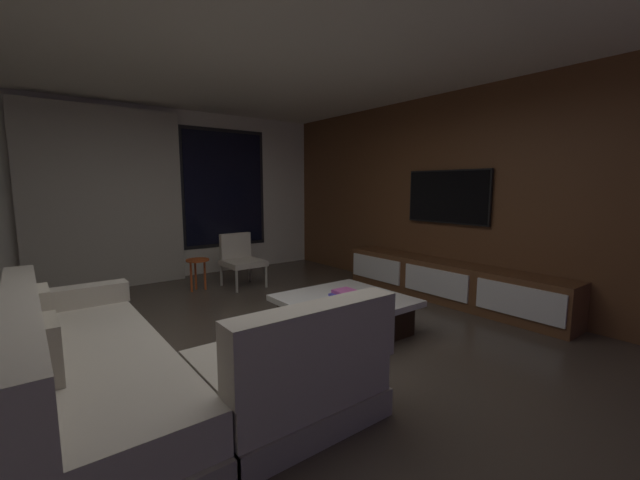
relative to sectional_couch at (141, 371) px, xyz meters
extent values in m
plane|color=#473D33|center=(1.00, 0.22, -0.29)|extent=(9.20, 9.20, 0.00)
cube|color=silver|center=(1.00, 3.88, 1.06)|extent=(6.60, 0.12, 2.70)
cube|color=black|center=(2.30, 3.81, 1.16)|extent=(1.52, 0.02, 2.02)
cube|color=black|center=(2.30, 3.80, 1.16)|extent=(1.40, 0.03, 1.90)
cube|color=#BCB5A3|center=(0.45, 3.70, 1.01)|extent=(2.10, 0.12, 2.60)
cube|color=brown|center=(4.06, 0.22, 1.06)|extent=(0.12, 7.80, 2.70)
plane|color=silver|center=(1.00, 0.22, 2.41)|extent=(8.20, 8.20, 0.00)
cube|color=#A49C8C|center=(-0.24, 0.23, -0.20)|extent=(0.90, 2.50, 0.18)
cube|color=beige|center=(-0.24, 0.23, 0.01)|extent=(0.86, 2.42, 0.24)
cube|color=beige|center=(-0.59, 0.23, 0.33)|extent=(0.20, 2.50, 0.40)
cube|color=beige|center=(-0.24, 1.38, 0.22)|extent=(0.90, 0.20, 0.18)
cube|color=#A49C8C|center=(0.74, -0.57, -0.20)|extent=(1.10, 0.90, 0.18)
cube|color=beige|center=(0.74, -0.57, 0.01)|extent=(1.07, 0.86, 0.24)
cube|color=beige|center=(0.74, -0.92, 0.33)|extent=(1.10, 0.20, 0.40)
cube|color=beige|center=(-0.47, 0.78, 0.29)|extent=(0.10, 0.36, 0.36)
cube|color=#B2A893|center=(-0.47, -0.07, 0.29)|extent=(0.10, 0.36, 0.36)
cube|color=black|center=(2.01, 0.29, -0.14)|extent=(1.00, 1.00, 0.30)
cube|color=white|center=(2.01, 0.29, 0.04)|extent=(1.16, 1.16, 0.06)
cube|color=#413DAC|center=(2.06, 0.34, 0.08)|extent=(0.28, 0.20, 0.03)
cube|color=#CD5AA9|center=(2.06, 0.35, 0.11)|extent=(0.21, 0.21, 0.03)
cylinder|color=#B2ADA0|center=(2.27, 2.35, -0.11)|extent=(0.04, 0.04, 0.36)
cylinder|color=#B2ADA0|center=(1.79, 2.34, -0.11)|extent=(0.04, 0.04, 0.36)
cylinder|color=#B2ADA0|center=(2.26, 2.85, -0.11)|extent=(0.04, 0.04, 0.36)
cylinder|color=#B2ADA0|center=(1.78, 2.84, -0.11)|extent=(0.04, 0.04, 0.36)
cube|color=beige|center=(2.02, 2.60, 0.07)|extent=(0.55, 0.57, 0.08)
cube|color=beige|center=(2.02, 2.84, 0.30)|extent=(0.49, 0.09, 0.38)
cylinder|color=#BF4C1E|center=(1.30, 2.77, -0.06)|extent=(0.03, 0.03, 0.46)
cylinder|color=#BF4C1E|center=(1.50, 2.77, -0.06)|extent=(0.03, 0.03, 0.46)
cylinder|color=#BF4C1E|center=(1.40, 2.87, -0.06)|extent=(0.03, 0.03, 0.46)
cylinder|color=#BF4C1E|center=(1.40, 2.77, 0.16)|extent=(0.32, 0.32, 0.02)
cube|color=brown|center=(3.78, 0.32, -0.03)|extent=(0.44, 3.10, 0.52)
cube|color=white|center=(3.54, -0.73, 0.00)|extent=(0.02, 0.93, 0.33)
cube|color=white|center=(3.54, 0.32, 0.00)|extent=(0.02, 0.93, 0.33)
cube|color=white|center=(3.54, 1.36, 0.00)|extent=(0.02, 0.93, 0.33)
cube|color=black|center=(3.73, -0.54, -0.17)|extent=(0.33, 0.68, 0.19)
cube|color=#C3C356|center=(3.73, -0.80, -0.18)|extent=(0.03, 0.04, 0.18)
cube|color=#BAA599|center=(3.73, -0.67, -0.17)|extent=(0.03, 0.04, 0.19)
cube|color=#CD70B4|center=(3.73, -0.54, -0.18)|extent=(0.03, 0.04, 0.16)
cube|color=#C09F9D|center=(3.73, -0.41, -0.19)|extent=(0.03, 0.04, 0.16)
cube|color=teal|center=(3.73, -0.28, -0.17)|extent=(0.03, 0.04, 0.18)
cube|color=black|center=(3.95, 0.47, 1.06)|extent=(0.04, 1.22, 0.70)
cube|color=black|center=(3.95, 0.47, 1.06)|extent=(0.05, 1.18, 0.66)
camera|label=1|loc=(-0.54, -2.62, 1.19)|focal=21.93mm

